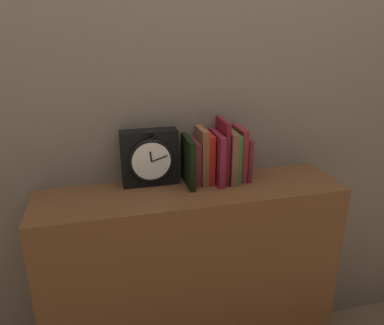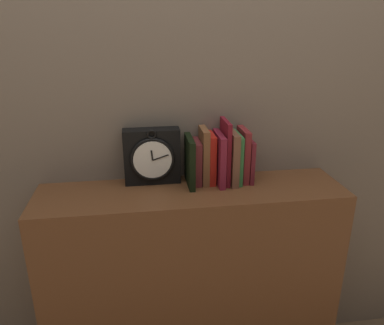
{
  "view_description": "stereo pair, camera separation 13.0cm",
  "coord_description": "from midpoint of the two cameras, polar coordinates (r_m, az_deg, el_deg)",
  "views": [
    {
      "loc": [
        -0.32,
        -1.25,
        1.5
      ],
      "look_at": [
        0.0,
        0.0,
        1.01
      ],
      "focal_mm": 35.0,
      "sensor_mm": 36.0,
      "label": 1
    },
    {
      "loc": [
        -0.19,
        -1.28,
        1.5
      ],
      "look_at": [
        0.0,
        0.0,
        1.01
      ],
      "focal_mm": 35.0,
      "sensor_mm": 36.0,
      "label": 2
    }
  ],
  "objects": [
    {
      "name": "clock",
      "position": [
        1.45,
        -3.56,
        0.88
      ],
      "size": [
        0.22,
        0.08,
        0.23
      ],
      "color": "black",
      "rests_on": "bookshelf"
    },
    {
      "name": "book_slot6_brown",
      "position": [
        1.48,
        8.59,
        0.8
      ],
      "size": [
        0.03,
        0.15,
        0.21
      ],
      "color": "brown",
      "rests_on": "bookshelf"
    },
    {
      "name": "book_slot7_green",
      "position": [
        1.49,
        9.39,
        0.73
      ],
      "size": [
        0.01,
        0.14,
        0.2
      ],
      "color": "#316E38",
      "rests_on": "bookshelf"
    },
    {
      "name": "book_slot5_maroon",
      "position": [
        1.47,
        7.6,
        1.61
      ],
      "size": [
        0.02,
        0.14,
        0.25
      ],
      "color": "maroon",
      "rests_on": "bookshelf"
    },
    {
      "name": "book_slot0_black",
      "position": [
        1.44,
        2.2,
        0.13
      ],
      "size": [
        0.02,
        0.16,
        0.19
      ],
      "color": "black",
      "rests_on": "bookshelf"
    },
    {
      "name": "book_slot2_brown",
      "position": [
        1.46,
        4.38,
        1.0
      ],
      "size": [
        0.03,
        0.12,
        0.22
      ],
      "color": "brown",
      "rests_on": "bookshelf"
    },
    {
      "name": "bookshelf",
      "position": [
        1.66,
        2.36,
        -18.5
      ],
      "size": [
        1.18,
        0.29,
        0.9
      ],
      "color": "brown",
      "rests_on": "ground_plane"
    },
    {
      "name": "book_slot9_maroon",
      "position": [
        1.51,
        11.05,
        0.42
      ],
      "size": [
        0.02,
        0.13,
        0.17
      ],
      "color": "maroon",
      "rests_on": "bookshelf"
    },
    {
      "name": "book_slot1_maroon",
      "position": [
        1.46,
        3.12,
        0.09
      ],
      "size": [
        0.03,
        0.12,
        0.17
      ],
      "color": "maroon",
      "rests_on": "bookshelf"
    },
    {
      "name": "book_slot8_maroon",
      "position": [
        1.5,
        10.25,
        1.12
      ],
      "size": [
        0.02,
        0.13,
        0.21
      ],
      "color": "maroon",
      "rests_on": "bookshelf"
    },
    {
      "name": "book_slot3_red",
      "position": [
        1.47,
        5.35,
        0.65
      ],
      "size": [
        0.03,
        0.12,
        0.2
      ],
      "color": "#B31C13",
      "rests_on": "bookshelf"
    },
    {
      "name": "book_slot4_maroon",
      "position": [
        1.46,
        6.69,
        0.56
      ],
      "size": [
        0.02,
        0.16,
        0.2
      ],
      "color": "maroon",
      "rests_on": "bookshelf"
    },
    {
      "name": "wall_back",
      "position": [
        1.47,
        1.58,
        12.88
      ],
      "size": [
        6.0,
        0.05,
        2.6
      ],
      "color": "#756656",
      "rests_on": "ground_plane"
    }
  ]
}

